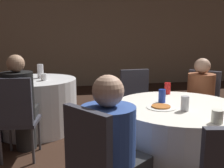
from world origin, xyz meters
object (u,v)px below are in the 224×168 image
(table_far, at_px, (37,104))
(person_floral_shirt, at_px, (198,106))
(chair_near_north, at_px, (137,101))
(person_black_shirt, at_px, (20,105))
(chair_near_southwest, at_px, (97,167))
(bottle_far, at_px, (40,71))
(person_blue_shirt, at_px, (115,155))
(soda_can_blue, at_px, (162,96))
(pizza_plate_near, at_px, (161,107))
(table_near, at_px, (177,145))
(soda_can_red, at_px, (167,88))
(chair_near_northeast, at_px, (202,103))
(chair_far_south, at_px, (16,113))
(soda_can_silver, at_px, (185,104))

(table_far, height_order, person_floral_shirt, person_floral_shirt)
(chair_near_north, bearing_deg, person_black_shirt, -0.84)
(chair_near_southwest, bearing_deg, bottle_far, 157.28)
(chair_near_southwest, bearing_deg, person_black_shirt, 169.97)
(person_blue_shirt, bearing_deg, soda_can_blue, 101.51)
(pizza_plate_near, relative_size, bottle_far, 1.22)
(table_near, height_order, soda_can_red, soda_can_red)
(chair_near_north, bearing_deg, bottle_far, -38.94)
(chair_near_northeast, xyz_separation_m, person_blue_shirt, (-1.37, -1.20, 0.02))
(person_blue_shirt, xyz_separation_m, soda_can_red, (0.78, 0.91, 0.24))
(table_far, distance_m, person_blue_shirt, 2.32)
(chair_far_south, relative_size, soda_can_silver, 7.75)
(table_near, distance_m, chair_near_northeast, 1.01)
(person_floral_shirt, relative_size, soda_can_red, 9.13)
(person_floral_shirt, distance_m, soda_can_red, 0.57)
(pizza_plate_near, xyz_separation_m, soda_can_silver, (0.15, -0.12, 0.05))
(chair_near_southwest, height_order, person_floral_shirt, person_floral_shirt)
(person_black_shirt, distance_m, pizza_plate_near, 1.62)
(chair_near_northeast, bearing_deg, person_blue_shirt, 84.23)
(soda_can_blue, bearing_deg, person_blue_shirt, -134.25)
(chair_near_north, xyz_separation_m, person_black_shirt, (-1.41, -0.09, 0.04))
(table_far, distance_m, bottle_far, 0.50)
(table_far, height_order, pizza_plate_near, pizza_plate_near)
(chair_near_north, xyz_separation_m, chair_near_northeast, (0.76, -0.27, 0.00))
(chair_near_north, distance_m, soda_can_blue, 0.91)
(table_far, xyz_separation_m, person_floral_shirt, (1.95, -1.14, 0.18))
(table_near, relative_size, chair_near_southwest, 1.23)
(table_far, xyz_separation_m, soda_can_red, (1.47, -1.30, 0.44))
(pizza_plate_near, height_order, soda_can_blue, soda_can_blue)
(table_far, bearing_deg, person_floral_shirt, -30.24)
(table_far, height_order, chair_near_north, chair_near_north)
(table_far, distance_m, chair_near_southwest, 2.37)
(person_floral_shirt, distance_m, person_black_shirt, 2.07)
(person_floral_shirt, bearing_deg, table_far, 12.85)
(table_far, bearing_deg, person_black_shirt, -96.94)
(chair_near_northeast, height_order, soda_can_red, chair_near_northeast)
(soda_can_silver, bearing_deg, chair_near_southwest, -153.63)
(soda_can_red, height_order, soda_can_blue, same)
(person_black_shirt, relative_size, bottle_far, 5.67)
(pizza_plate_near, relative_size, soda_can_silver, 2.07)
(chair_near_southwest, xyz_separation_m, soda_can_red, (0.91, 1.00, 0.26))
(table_near, relative_size, person_black_shirt, 0.99)
(chair_near_southwest, height_order, soda_can_red, chair_near_southwest)
(table_near, xyz_separation_m, soda_can_silver, (-0.04, -0.17, 0.44))
(person_black_shirt, relative_size, pizza_plate_near, 4.63)
(bottle_far, bearing_deg, soda_can_silver, -57.59)
(person_black_shirt, relative_size, soda_can_silver, 9.61)
(table_far, height_order, chair_near_northeast, chair_near_northeast)
(chair_near_north, height_order, person_floral_shirt, person_floral_shirt)
(table_near, relative_size, soda_can_blue, 9.52)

